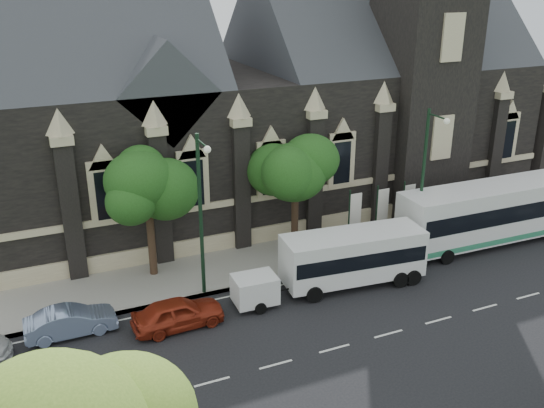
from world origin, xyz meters
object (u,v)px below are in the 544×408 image
tour_coach (496,211)px  car_far_red (178,313)px  banner_flag_center (380,209)px  tree_walk_right (297,159)px  street_lamp_near (425,173)px  tree_walk_left (150,180)px  banner_flag_right (407,204)px  box_trailer (255,289)px  sedan (71,321)px  banner_flag_left (353,214)px  shuttle_bus (353,255)px  street_lamp_mid (201,208)px

tour_coach → car_far_red: size_ratio=2.99×
banner_flag_center → tour_coach: 7.46m
tree_walk_right → banner_flag_center: size_ratio=1.95×
street_lamp_near → tour_coach: bearing=-9.8°
tree_walk_right → car_far_red: (-9.35, -5.97, -5.05)m
tree_walk_left → banner_flag_center: (14.08, -1.70, -3.35)m
banner_flag_right → box_trailer: 12.92m
box_trailer → sedan: bearing=175.2°
banner_flag_right → box_trailer: (-12.22, -3.95, -1.41)m
tree_walk_left → street_lamp_near: street_lamp_near is taller
banner_flag_right → box_trailer: size_ratio=1.23×
banner_flag_left → sedan: bearing=-170.8°
tour_coach → shuttle_bus: bearing=-173.3°
banner_flag_right → tour_coach: 5.66m
tree_walk_right → sedan: bearing=-162.4°
tour_coach → box_trailer: (-17.13, -1.15, -1.16)m
tour_coach → street_lamp_mid: bearing=178.5°
sedan → car_far_red: (4.91, -1.46, 0.06)m
street_lamp_near → street_lamp_mid: bearing=180.0°
banner_flag_left → box_trailer: bearing=-154.3°
tour_coach → car_far_red: bearing=-174.9°
banner_flag_right → tour_coach: bearing=-29.7°
tour_coach → tree_walk_right: bearing=160.5°
banner_flag_left → shuttle_bus: bearing=-120.5°
tour_coach → box_trailer: bearing=-175.0°
tree_walk_left → banner_flag_right: (16.08, -1.70, -3.35)m
tree_walk_right → box_trailer: bearing=-132.2°
street_lamp_near → banner_flag_right: street_lamp_near is taller
banner_flag_right → sedan: size_ratio=0.93×
car_far_red → box_trailer: bearing=-88.1°
shuttle_bus → box_trailer: bearing=-174.0°
tree_walk_left → box_trailer: 8.34m
shuttle_bus → box_trailer: (-5.93, -0.06, -0.79)m
banner_flag_center → banner_flag_right: size_ratio=1.00×
banner_flag_right → sedan: 21.58m
tour_coach → banner_flag_center: bearing=159.1°
banner_flag_left → banner_flag_center: same height
street_lamp_near → banner_flag_center: 3.74m
tour_coach → box_trailer: size_ratio=4.16×
shuttle_bus → tree_walk_left: bearing=155.7°
tree_walk_right → shuttle_bus: (0.79, -5.60, -4.05)m
street_lamp_mid → banner_flag_left: (10.29, 1.91, -2.73)m
tree_walk_left → banner_flag_right: size_ratio=1.91×
street_lamp_mid → banner_flag_left: bearing=10.5°
street_lamp_near → street_lamp_mid: size_ratio=1.00×
tree_walk_left → street_lamp_near: 16.22m
street_lamp_near → street_lamp_mid: (-14.00, 0.00, 0.00)m
box_trailer → car_far_red: (-4.21, -0.31, -0.21)m
car_far_red → banner_flag_center: bearing=-75.9°
street_lamp_near → banner_flag_center: street_lamp_near is taller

